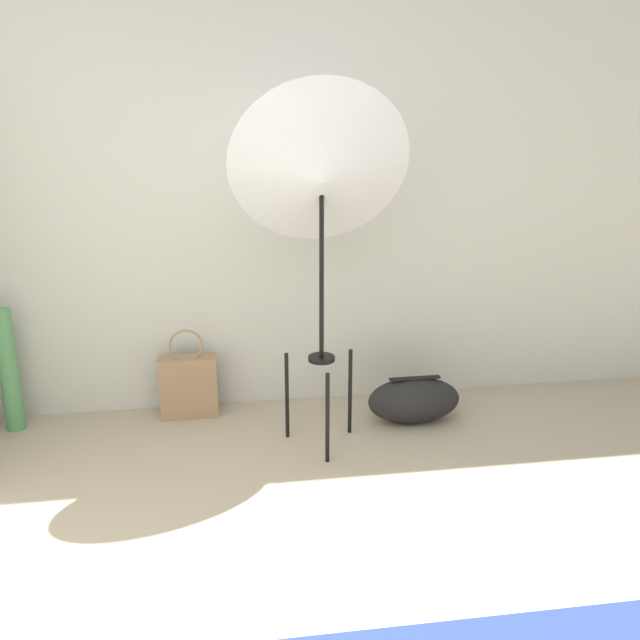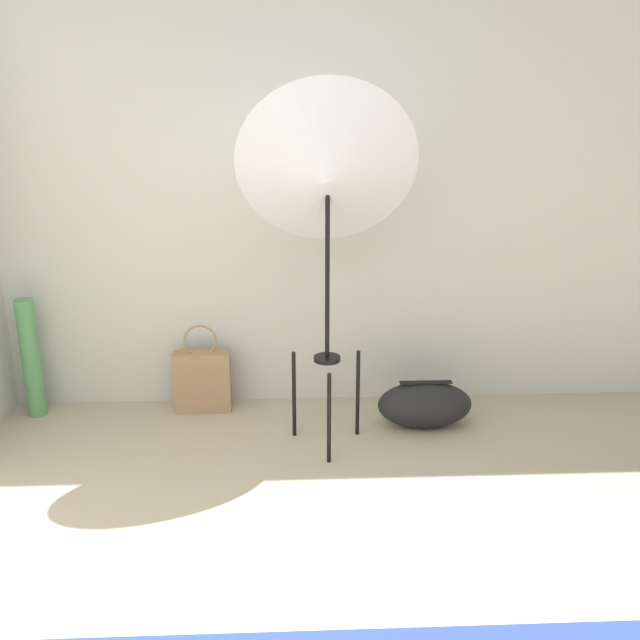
{
  "view_description": "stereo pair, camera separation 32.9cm",
  "coord_description": "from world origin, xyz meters",
  "px_view_note": "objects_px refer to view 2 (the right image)",
  "views": [
    {
      "loc": [
        -0.08,
        -1.53,
        1.81
      ],
      "look_at": [
        0.39,
        1.55,
        0.75
      ],
      "focal_mm": 42.0,
      "sensor_mm": 36.0,
      "label": 1
    },
    {
      "loc": [
        0.25,
        -1.56,
        1.81
      ],
      "look_at": [
        0.39,
        1.55,
        0.75
      ],
      "focal_mm": 42.0,
      "sensor_mm": 36.0,
      "label": 2
    }
  ],
  "objects_px": {
    "photo_umbrella": "(328,175)",
    "paper_roll": "(31,358)",
    "tote_bag": "(202,380)",
    "duffel_bag": "(425,405)"
  },
  "relations": [
    {
      "from": "tote_bag",
      "to": "paper_roll",
      "type": "height_order",
      "value": "paper_roll"
    },
    {
      "from": "photo_umbrella",
      "to": "tote_bag",
      "type": "bearing_deg",
      "value": 147.79
    },
    {
      "from": "photo_umbrella",
      "to": "paper_roll",
      "type": "relative_size",
      "value": 2.71
    },
    {
      "from": "paper_roll",
      "to": "tote_bag",
      "type": "bearing_deg",
      "value": 0.86
    },
    {
      "from": "tote_bag",
      "to": "paper_roll",
      "type": "relative_size",
      "value": 0.76
    },
    {
      "from": "photo_umbrella",
      "to": "paper_roll",
      "type": "bearing_deg",
      "value": 165.56
    },
    {
      "from": "photo_umbrella",
      "to": "paper_roll",
      "type": "xyz_separation_m",
      "value": [
        -1.56,
        0.4,
        -1.02
      ]
    },
    {
      "from": "duffel_bag",
      "to": "paper_roll",
      "type": "xyz_separation_m",
      "value": [
        -2.09,
        0.23,
        0.2
      ]
    },
    {
      "from": "tote_bag",
      "to": "paper_roll",
      "type": "bearing_deg",
      "value": -179.14
    },
    {
      "from": "photo_umbrella",
      "to": "duffel_bag",
      "type": "bearing_deg",
      "value": 17.82
    }
  ]
}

